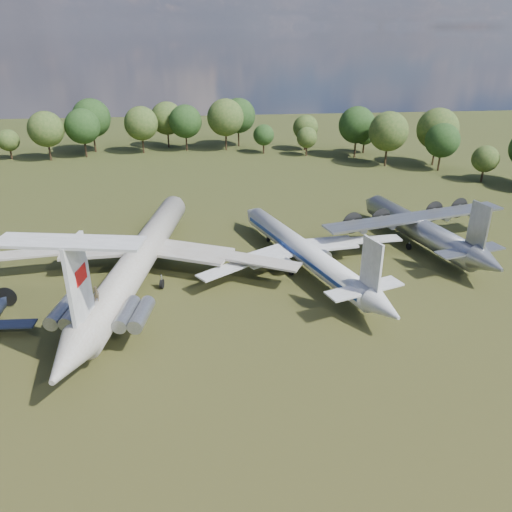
{
  "coord_description": "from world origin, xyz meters",
  "views": [
    {
      "loc": [
        3.87,
        -62.62,
        33.32
      ],
      "look_at": [
        10.47,
        -1.42,
        5.0
      ],
      "focal_mm": 35.0,
      "sensor_mm": 36.0,
      "label": 1
    }
  ],
  "objects_px": {
    "tu104_jet": "(304,255)",
    "an12_transport": "(419,232)",
    "il62_airliner": "(141,262)",
    "person_on_il62": "(96,293)"
  },
  "relations": [
    {
      "from": "an12_transport",
      "to": "person_on_il62",
      "type": "height_order",
      "value": "person_on_il62"
    },
    {
      "from": "tu104_jet",
      "to": "an12_transport",
      "type": "relative_size",
      "value": 1.22
    },
    {
      "from": "an12_transport",
      "to": "person_on_il62",
      "type": "xyz_separation_m",
      "value": [
        -47.37,
        -23.82,
        4.28
      ]
    },
    {
      "from": "il62_airliner",
      "to": "tu104_jet",
      "type": "relative_size",
      "value": 1.31
    },
    {
      "from": "il62_airliner",
      "to": "person_on_il62",
      "type": "xyz_separation_m",
      "value": [
        -2.89,
        -15.97,
        3.82
      ]
    },
    {
      "from": "tu104_jet",
      "to": "an12_transport",
      "type": "height_order",
      "value": "an12_transport"
    },
    {
      "from": "tu104_jet",
      "to": "an12_transport",
      "type": "distance_m",
      "value": 21.77
    },
    {
      "from": "tu104_jet",
      "to": "an12_transport",
      "type": "bearing_deg",
      "value": -1.05
    },
    {
      "from": "il62_airliner",
      "to": "tu104_jet",
      "type": "distance_m",
      "value": 23.82
    },
    {
      "from": "tu104_jet",
      "to": "person_on_il62",
      "type": "bearing_deg",
      "value": -166.48
    }
  ]
}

